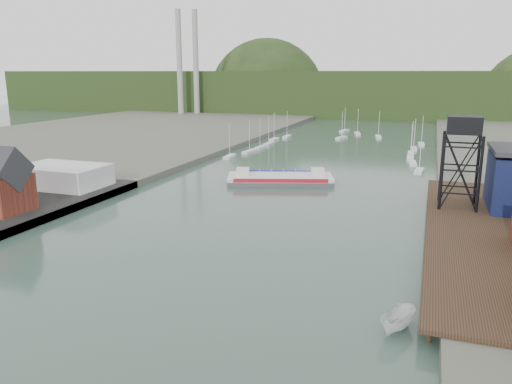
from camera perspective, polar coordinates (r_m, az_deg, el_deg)
The scene contains 10 objects.
ground at distance 52.32m, azimuth -19.13°, elevation -16.39°, with size 600.00×600.00×0.00m, color #2B433D.
west_land at distance 169.18m, azimuth -27.04°, elevation 3.42°, with size 120.00×400.00×3.20m, color #4C5142.
east_pier at distance 83.52m, azimuth 23.61°, elevation -4.01°, with size 14.00×70.00×2.45m.
white_shed at distance 114.37m, azimuth -21.24°, elevation 1.74°, with size 18.00×12.00×4.50m, color silver.
lift_tower at distance 93.46m, azimuth 22.66°, elevation 6.49°, with size 6.50×6.50×16.00m.
marina_sailboats at distance 177.54m, azimuth 9.60°, elevation 5.24°, with size 57.71×92.65×0.90m.
smokestacks at distance 299.77m, azimuth -7.81°, elevation 14.31°, with size 11.20×8.20×60.00m.
distant_hills at distance 338.15m, azimuth 13.85°, elevation 10.62°, with size 500.00×120.00×80.00m.
chain_ferry at distance 117.59m, azimuth 2.77°, elevation 1.54°, with size 26.22×16.83×3.51m.
motorboat at distance 53.53m, azimuth 15.93°, elevation -14.02°, with size 2.25×5.99×2.31m, color silver.
Camera 1 is at (29.64, -34.79, 25.48)m, focal length 35.00 mm.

